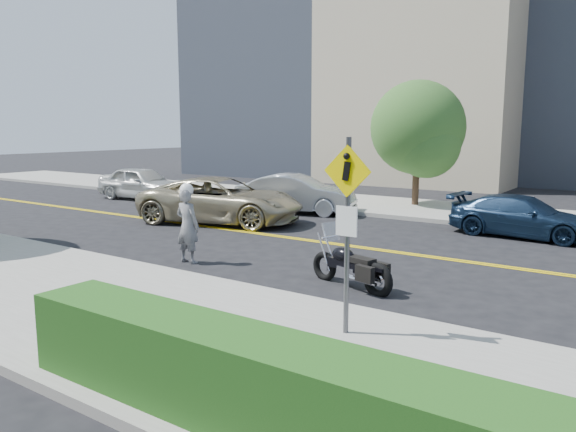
% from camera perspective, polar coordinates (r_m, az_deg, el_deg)
% --- Properties ---
extents(ground_plane, '(120.00, 120.00, 0.00)m').
position_cam_1_polar(ground_plane, '(16.23, 3.68, -2.71)').
color(ground_plane, black).
rests_on(ground_plane, ground).
extents(sidewalk_near, '(60.00, 5.00, 0.15)m').
position_cam_1_polar(sidewalk_near, '(10.72, -17.81, -8.89)').
color(sidewalk_near, '#9E9B91').
rests_on(sidewalk_near, ground_plane).
extents(sidewalk_far, '(60.00, 5.00, 0.15)m').
position_cam_1_polar(sidewalk_far, '(22.88, 13.45, 0.68)').
color(sidewalk_far, '#9E9B91').
rests_on(sidewalk_far, ground_plane).
extents(hedge, '(9.00, 0.90, 1.00)m').
position_cam_1_polar(hedge, '(5.52, 7.28, -19.66)').
color(hedge, '#235619').
rests_on(hedge, sidewalk_near).
extents(pedestrian_sign, '(0.78, 0.08, 3.00)m').
position_cam_1_polar(pedestrian_sign, '(8.43, 6.03, -0.11)').
color(pedestrian_sign, '#4C4C51').
rests_on(pedestrian_sign, sidewalk_near).
extents(motorcyclist, '(0.68, 0.45, 1.96)m').
position_cam_1_polar(motorcyclist, '(13.84, -10.17, -0.75)').
color(motorcyclist, silver).
rests_on(motorcyclist, ground).
extents(motorcycle, '(2.21, 1.17, 1.29)m').
position_cam_1_polar(motorcycle, '(11.68, 6.42, -4.15)').
color(motorcycle, black).
rests_on(motorcycle, ground).
extents(suv, '(6.18, 4.10, 1.58)m').
position_cam_1_polar(suv, '(19.57, -6.78, 1.60)').
color(suv, tan).
rests_on(suv, ground).
extents(parked_car_white, '(4.54, 2.07, 1.51)m').
position_cam_1_polar(parked_car_white, '(26.64, -14.61, 3.25)').
color(parked_car_white, silver).
rests_on(parked_car_white, ground).
extents(parked_car_silver, '(4.81, 2.88, 1.50)m').
position_cam_1_polar(parked_car_silver, '(21.63, 0.83, 2.26)').
color(parked_car_silver, silver).
rests_on(parked_car_silver, ground).
extents(parked_car_blue, '(4.41, 2.04, 1.25)m').
position_cam_1_polar(parked_car_blue, '(18.37, 22.72, -0.04)').
color(parked_car_blue, '#162942').
rests_on(parked_car_blue, ground).
extents(tree_far_a, '(3.79, 3.79, 5.17)m').
position_cam_1_polar(tree_far_a, '(23.47, 13.03, 8.74)').
color(tree_far_a, '#382619').
rests_on(tree_far_a, ground).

